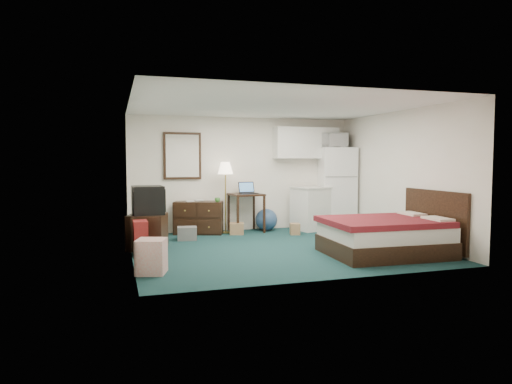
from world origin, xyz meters
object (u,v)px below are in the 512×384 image
object	(u,v)px
dresser	(199,218)
kitchen_counter	(313,209)
floor_lamp	(226,198)
tv_stand	(148,231)
fridge	(337,188)
bed	(384,237)
suitcase	(141,238)
desk	(246,213)

from	to	relation	value
dresser	kitchen_counter	distance (m)	2.59
floor_lamp	tv_stand	size ratio (longest dim) A/B	2.27
kitchen_counter	fridge	world-z (taller)	fridge
bed	suitcase	size ratio (longest dim) A/B	3.23
fridge	suitcase	distance (m)	4.88
dresser	tv_stand	size ratio (longest dim) A/B	1.51
floor_lamp	suitcase	distance (m)	2.70
fridge	bed	bearing A→B (deg)	-90.73
kitchen_counter	bed	bearing A→B (deg)	-106.33
desk	suitcase	size ratio (longest dim) A/B	1.45
dresser	tv_stand	bearing A→B (deg)	-111.19
dresser	kitchen_counter	bearing A→B (deg)	15.11
kitchen_counter	bed	world-z (taller)	kitchen_counter
kitchen_counter	fridge	size ratio (longest dim) A/B	0.51
desk	tv_stand	size ratio (longest dim) A/B	1.25
dresser	kitchen_counter	world-z (taller)	kitchen_counter
kitchen_counter	tv_stand	distance (m)	3.92
desk	fridge	bearing A→B (deg)	-6.26
kitchen_counter	tv_stand	bearing A→B (deg)	-177.78
floor_lamp	bed	xyz separation A→B (m)	(1.96, -3.01, -0.46)
floor_lamp	tv_stand	xyz separation A→B (m)	(-1.73, -1.31, -0.45)
fridge	suitcase	bearing A→B (deg)	-146.18
desk	kitchen_counter	xyz separation A→B (m)	(1.54, -0.12, 0.05)
tv_stand	suitcase	bearing A→B (deg)	-88.69
floor_lamp	fridge	distance (m)	2.61
dresser	tv_stand	xyz separation A→B (m)	(-1.15, -1.36, -0.04)
dresser	fridge	xyz separation A→B (m)	(3.19, -0.10, 0.58)
kitchen_counter	suitcase	world-z (taller)	kitchen_counter
dresser	desk	xyz separation A→B (m)	(1.04, -0.05, 0.07)
dresser	fridge	bearing A→B (deg)	17.16
fridge	dresser	bearing A→B (deg)	-170.16
kitchen_counter	suitcase	xyz separation A→B (m)	(-3.88, -1.75, -0.18)
floor_lamp	tv_stand	world-z (taller)	floor_lamp
suitcase	desk	bearing A→B (deg)	37.51
dresser	fridge	world-z (taller)	fridge
desk	kitchen_counter	world-z (taller)	kitchen_counter
fridge	desk	bearing A→B (deg)	-169.69
dresser	bed	bearing A→B (deg)	-31.44
floor_lamp	kitchen_counter	xyz separation A→B (m)	(2.00, -0.12, -0.29)
dresser	desk	distance (m)	1.04
floor_lamp	desk	bearing A→B (deg)	-0.04
fridge	suitcase	size ratio (longest dim) A/B	3.21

